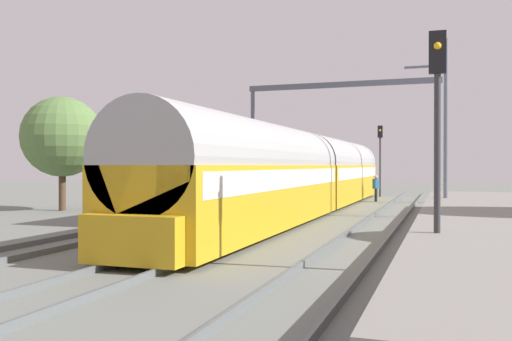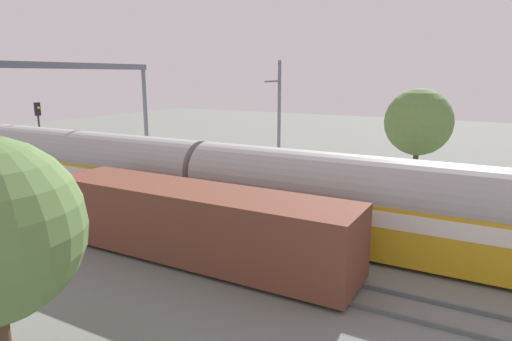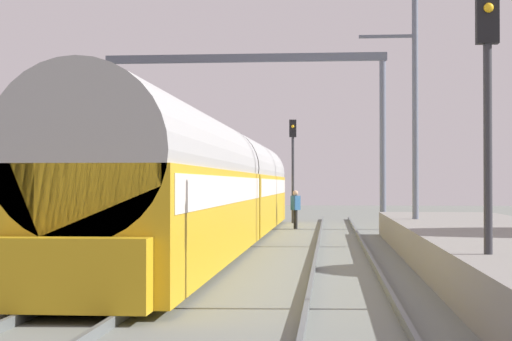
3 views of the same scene
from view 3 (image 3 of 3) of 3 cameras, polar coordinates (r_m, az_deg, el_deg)
ground at (r=18.73m, az=-6.83°, el=-7.15°), size 120.00×120.00×0.00m
track_west at (r=18.73m, az=-6.83°, el=-6.90°), size 1.52×60.00×0.16m
track_east at (r=18.34m, az=6.08°, el=-7.03°), size 1.52×60.00×0.16m
platform at (r=20.72m, az=16.63°, el=-5.26°), size 4.40×28.00×0.90m
passenger_train at (r=28.77m, az=-2.63°, el=-1.02°), size 2.93×32.85×3.82m
freight_car at (r=27.11m, az=-12.11°, el=-2.07°), size 2.80×13.00×2.70m
person_crossing at (r=37.98m, az=2.68°, el=-2.40°), size 0.45×0.46×1.73m
railway_signal_near at (r=14.33m, az=15.31°, el=4.31°), size 0.36×0.30×5.23m
railway_signal_far at (r=43.71m, az=2.49°, el=0.91°), size 0.36×0.30×5.33m
catenary_gantry at (r=38.19m, az=-0.77°, el=4.55°), size 12.71×0.28×7.86m
catenary_pole_east_mid at (r=27.78m, az=10.56°, el=3.48°), size 1.90×0.20×8.00m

